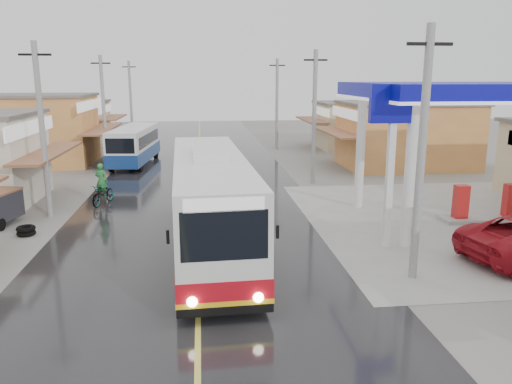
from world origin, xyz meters
TOP-DOWN VIEW (x-y plane):
  - ground at (0.00, 0.00)m, footprint 120.00×120.00m
  - road at (0.00, 15.00)m, footprint 12.00×90.00m
  - centre_line at (0.00, 15.00)m, footprint 0.15×90.00m
  - shopfronts_right at (15.00, 12.00)m, footprint 11.00×44.00m
  - utility_poles_left at (-7.00, 16.00)m, footprint 1.60×50.00m
  - utility_poles_right at (7.00, 15.00)m, footprint 1.60×36.00m
  - coach_bus at (0.48, 3.58)m, footprint 3.26×12.52m
  - second_bus at (-4.76, 23.03)m, footprint 3.08×8.55m
  - cyclist at (-4.90, 11.01)m, footprint 1.32×2.15m
  - tyre_stack at (-7.15, 6.09)m, footprint 0.77×0.77m

SIDE VIEW (x-z plane):
  - ground at x=0.00m, z-range 0.00..0.00m
  - shopfronts_right at x=15.00m, z-range -2.40..2.40m
  - utility_poles_left at x=-7.00m, z-range -4.00..4.00m
  - utility_poles_right at x=7.00m, z-range -4.00..4.00m
  - road at x=0.00m, z-range 0.00..0.02m
  - centre_line at x=0.00m, z-range 0.02..0.03m
  - tyre_stack at x=-7.15m, z-range 0.00..0.39m
  - cyclist at x=-4.90m, z-range -0.38..1.82m
  - second_bus at x=-4.76m, z-range 0.11..2.88m
  - coach_bus at x=0.48m, z-range -0.07..3.81m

